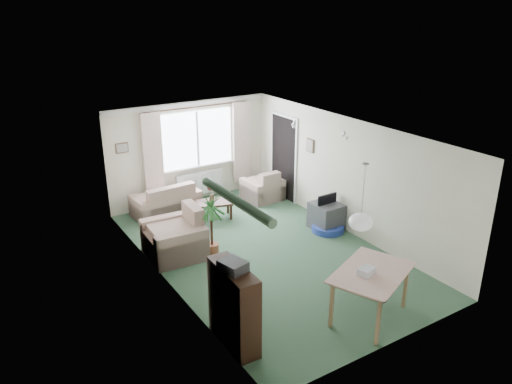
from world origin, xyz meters
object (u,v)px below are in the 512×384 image
sofa (166,199)px  armchair_corner (263,185)px  dining_table (370,295)px  tv_cube (326,216)px  bookshelf (234,307)px  houseplant (211,225)px  armchair_left (174,232)px  coffee_table (213,210)px  pet_bed (328,228)px

sofa → armchair_corner: 2.37m
dining_table → tv_cube: bearing=62.1°
bookshelf → houseplant: (0.94, 2.49, 0.03)m
armchair_left → coffee_table: size_ratio=1.23×
armchair_corner → bookshelf: size_ratio=0.70×
dining_table → tv_cube: 3.18m
armchair_corner → pet_bed: size_ratio=1.24×
dining_table → sofa: bearing=101.3°
armchair_corner → houseplant: (-2.37, -1.91, 0.26)m
sofa → armchair_corner: size_ratio=1.77×
sofa → bookshelf: bearing=74.5°
armchair_left → coffee_table: bearing=132.8°
sofa → tv_cube: 3.61m
houseplant → tv_cube: size_ratio=2.03×
armchair_corner → houseplant: houseplant is taller
armchair_corner → dining_table: dining_table is taller
houseplant → sofa: bearing=89.2°
sofa → pet_bed: sofa is taller
dining_table → pet_bed: (1.44, 2.69, -0.32)m
bookshelf → armchair_left: bearing=85.2°
armchair_left → dining_table: bearing=29.8°
sofa → bookshelf: 4.90m
armchair_left → tv_cube: size_ratio=1.71×
sofa → coffee_table: 1.11m
sofa → armchair_corner: bearing=166.2°
sofa → houseplant: houseplant is taller
sofa → pet_bed: size_ratio=2.19×
sofa → bookshelf: bookshelf is taller
dining_table → pet_bed: bearing=61.8°
bookshelf → dining_table: bookshelf is taller
dining_table → tv_cube: (1.49, 2.81, -0.10)m
tv_cube → dining_table: bearing=-118.4°
bookshelf → pet_bed: (3.49, 2.13, -0.53)m
coffee_table → pet_bed: 2.58m
houseplant → coffee_table: bearing=62.2°
sofa → dining_table: bearing=97.3°
sofa → armchair_corner: (2.34, -0.40, 0.00)m
armchair_corner → houseplant: bearing=36.6°
sofa → coffee_table: size_ratio=1.72×
pet_bed → tv_cube: bearing=68.6°
sofa → armchair_left: armchair_left is taller
sofa → dining_table: size_ratio=1.21×
bookshelf → pet_bed: 4.13m
tv_cube → pet_bed: bearing=-111.9°
sofa → tv_cube: size_ratio=2.38×
armchair_corner → sofa: bearing=-12.0°
dining_table → pet_bed: 3.06m
armchair_left → dining_table: armchair_left is taller
coffee_table → dining_table: bearing=-86.4°
armchair_corner → dining_table: size_ratio=0.68×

